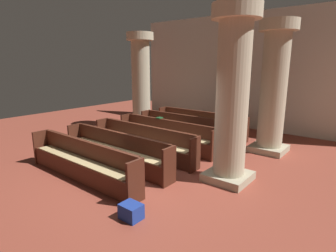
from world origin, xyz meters
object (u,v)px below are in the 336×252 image
Objects in this scene: pew_row_4 at (115,149)px; pillar_aisle_side at (274,86)px; pew_row_3 at (143,140)px; hymn_book at (160,118)px; pew_row_2 at (165,133)px; lectern at (237,121)px; kneeler_box_blue at (131,211)px; pillar_far_side at (141,79)px; pew_row_0 at (200,123)px; pew_row_5 at (81,160)px; pillar_aisle_rear at (232,95)px; pew_row_1 at (184,128)px.

pillar_aisle_side reaches higher than pew_row_4.
hymn_book is (-0.40, 1.20, 0.41)m from pew_row_3.
pew_row_2 and pew_row_3 have the same top height.
hymn_book is (-3.05, -1.48, -1.08)m from pillar_aisle_side.
hymn_book is (-1.33, -2.97, 0.42)m from lectern.
hymn_book is 0.53× the size of kneeler_box_blue.
pillar_far_side is 3.47× the size of lectern.
pew_row_4 is 3.31× the size of lectern.
pew_row_5 is (0.00, -5.03, 0.00)m from pew_row_0.
pillar_aisle_side is at bearing -7.28° from pew_row_0.
pew_row_5 is at bearing -119.44° from pillar_aisle_side.
hymn_book is at bearing 108.49° from pew_row_3.
pillar_far_side is (-2.60, -0.39, 1.49)m from pew_row_0.
pew_row_4 is 0.95× the size of pillar_aisle_rear.
pew_row_4 is at bearing -90.00° from pew_row_2.
pew_row_0 is 3.02m from pew_row_3.
pew_row_1 is at bearing -90.00° from pew_row_0.
lectern is at bearing 51.24° from pew_row_0.
pillar_far_side reaches higher than pew_row_2.
kneeler_box_blue is (2.08, -5.47, -0.33)m from pew_row_0.
pillar_far_side and pillar_aisle_rear have the same top height.
pew_row_5 is (0.00, -2.01, 0.00)m from pew_row_3.
hymn_book is (-0.40, 2.20, 0.41)m from pew_row_4.
pew_row_4 is 18.69× the size of hymn_book.
pew_row_3 is 1.33m from hymn_book.
kneeler_box_blue is at bearing -34.89° from pew_row_4.
pillar_far_side reaches higher than pew_row_0.
lectern is (0.93, 5.18, -0.01)m from pew_row_4.
pillar_aisle_side is 5.48m from kneeler_box_blue.
pillar_far_side is (-5.25, -0.05, 0.00)m from pillar_aisle_side.
pillar_far_side is (-2.60, 1.62, 1.49)m from pew_row_2.
pew_row_1 is 3.06m from pillar_far_side.
pew_row_4 is 3.21m from pillar_aisle_rear.
pillar_far_side is at bearing 125.58° from pew_row_4.
pew_row_0 is at bearing 90.00° from pew_row_3.
pew_row_1 is at bearing 90.00° from pew_row_5.
hymn_book reaches higher than kneeler_box_blue.
pew_row_2 is 0.61m from hymn_book.
pew_row_0 is at bearing -128.76° from lectern.
pew_row_1 is 1.00m from hymn_book.
pew_row_4 is 2.28m from hymn_book.
pew_row_2 is at bearing -90.00° from pew_row_0.
pillar_aisle_side is at bearing 83.66° from kneeler_box_blue.
pew_row_2 is 3.47m from pillar_aisle_side.
kneeler_box_blue is at bearing -59.02° from pew_row_2.
pew_row_0 is at bearing 8.59° from pillar_far_side.
pew_row_5 is at bearing -142.50° from pillar_aisle_rear.
pillar_aisle_rear is at bearing 37.50° from pew_row_5.
pillar_aisle_side and pillar_aisle_rear have the same top height.
pillar_aisle_side is (2.65, 2.68, 1.49)m from pew_row_3.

